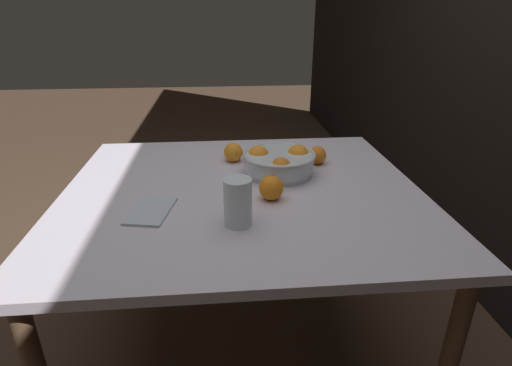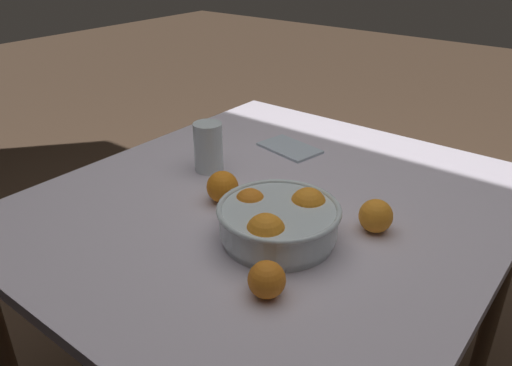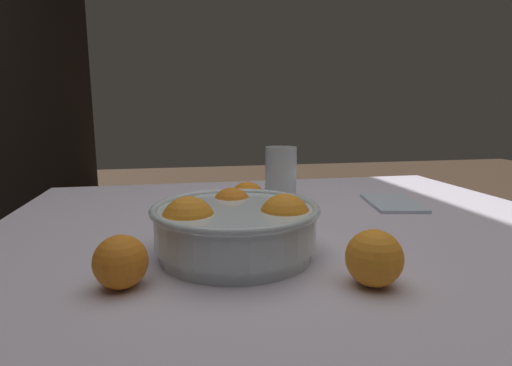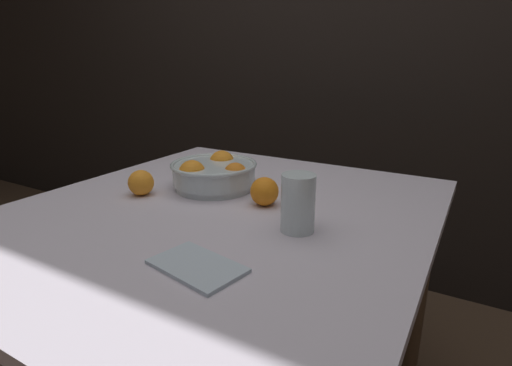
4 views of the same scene
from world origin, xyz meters
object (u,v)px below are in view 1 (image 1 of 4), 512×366
at_px(fruit_bowl, 279,162).
at_px(orange_loose_near_bowl, 271,188).
at_px(orange_loose_front, 233,152).
at_px(orange_loose_aside, 317,155).
at_px(juice_glass, 238,204).

xyz_separation_m(fruit_bowl, orange_loose_near_bowl, (0.21, -0.05, -0.01)).
relative_size(orange_loose_front, orange_loose_aside, 1.07).
xyz_separation_m(fruit_bowl, orange_loose_front, (-0.15, -0.16, -0.01)).
relative_size(juice_glass, orange_loose_near_bowl, 1.74).
relative_size(juice_glass, orange_loose_front, 1.82).
xyz_separation_m(juice_glass, orange_loose_aside, (-0.45, 0.33, -0.03)).
height_order(orange_loose_near_bowl, orange_loose_aside, orange_loose_near_bowl).
distance_m(fruit_bowl, orange_loose_front, 0.22).
bearing_deg(orange_loose_aside, orange_loose_near_bowl, -36.06).
height_order(juice_glass, orange_loose_front, juice_glass).
bearing_deg(orange_loose_front, orange_loose_aside, 80.10).
distance_m(orange_loose_front, orange_loose_aside, 0.33).
height_order(orange_loose_front, orange_loose_aside, orange_loose_front).
bearing_deg(juice_glass, orange_loose_front, 179.37).
relative_size(orange_loose_near_bowl, orange_loose_front, 1.04).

